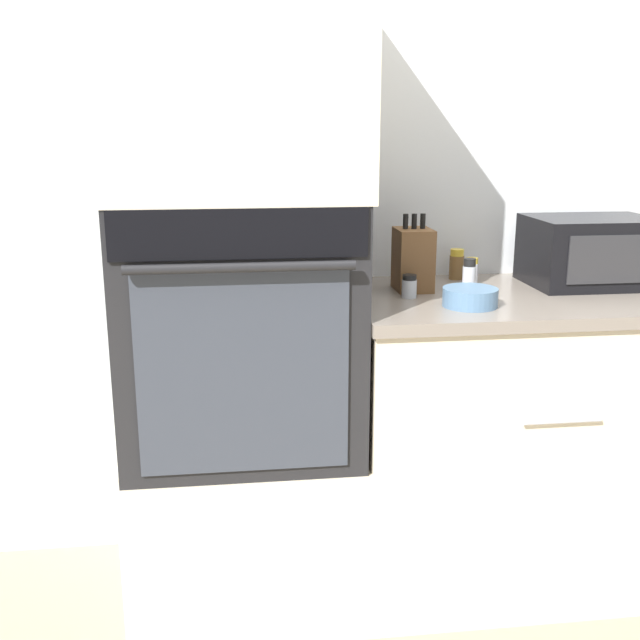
{
  "coord_description": "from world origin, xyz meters",
  "views": [
    {
      "loc": [
        -0.37,
        -1.8,
        1.43
      ],
      "look_at": [
        -0.12,
        0.21,
        0.89
      ],
      "focal_mm": 42.0,
      "sensor_mm": 36.0,
      "label": 1
    }
  ],
  "objects_px": {
    "condiment_jar_back": "(457,265)",
    "bowl": "(470,297)",
    "knife_block": "(413,259)",
    "condiment_jar_far": "(409,286)",
    "wall_oven": "(240,323)",
    "microwave": "(591,251)",
    "condiment_jar_mid": "(469,276)",
    "condiment_jar_near": "(472,271)"
  },
  "relations": [
    {
      "from": "wall_oven",
      "to": "condiment_jar_back",
      "type": "xyz_separation_m",
      "value": [
        0.71,
        0.24,
        0.11
      ]
    },
    {
      "from": "bowl",
      "to": "condiment_jar_mid",
      "type": "xyz_separation_m",
      "value": [
        0.05,
        0.16,
        0.03
      ]
    },
    {
      "from": "knife_block",
      "to": "condiment_jar_far",
      "type": "distance_m",
      "value": 0.13
    },
    {
      "from": "wall_oven",
      "to": "condiment_jar_far",
      "type": "xyz_separation_m",
      "value": [
        0.49,
        -0.01,
        0.1
      ]
    },
    {
      "from": "bowl",
      "to": "condiment_jar_back",
      "type": "distance_m",
      "value": 0.38
    },
    {
      "from": "wall_oven",
      "to": "microwave",
      "type": "height_order",
      "value": "wall_oven"
    },
    {
      "from": "wall_oven",
      "to": "knife_block",
      "type": "bearing_deg",
      "value": 10.02
    },
    {
      "from": "wall_oven",
      "to": "knife_block",
      "type": "distance_m",
      "value": 0.56
    },
    {
      "from": "condiment_jar_mid",
      "to": "knife_block",
      "type": "bearing_deg",
      "value": 155.84
    },
    {
      "from": "microwave",
      "to": "knife_block",
      "type": "relative_size",
      "value": 1.67
    },
    {
      "from": "wall_oven",
      "to": "condiment_jar_far",
      "type": "distance_m",
      "value": 0.5
    },
    {
      "from": "condiment_jar_mid",
      "to": "condiment_jar_back",
      "type": "relative_size",
      "value": 1.07
    },
    {
      "from": "bowl",
      "to": "microwave",
      "type": "bearing_deg",
      "value": 26.87
    },
    {
      "from": "knife_block",
      "to": "bowl",
      "type": "distance_m",
      "value": 0.26
    },
    {
      "from": "microwave",
      "to": "bowl",
      "type": "distance_m",
      "value": 0.53
    },
    {
      "from": "knife_block",
      "to": "condiment_jar_mid",
      "type": "distance_m",
      "value": 0.18
    },
    {
      "from": "condiment_jar_back",
      "to": "bowl",
      "type": "bearing_deg",
      "value": -101.52
    },
    {
      "from": "condiment_jar_back",
      "to": "wall_oven",
      "type": "bearing_deg",
      "value": -161.74
    },
    {
      "from": "condiment_jar_back",
      "to": "microwave",
      "type": "bearing_deg",
      "value": -19.25
    },
    {
      "from": "microwave",
      "to": "bowl",
      "type": "xyz_separation_m",
      "value": [
        -0.47,
        -0.24,
        -0.08
      ]
    },
    {
      "from": "bowl",
      "to": "condiment_jar_near",
      "type": "height_order",
      "value": "condiment_jar_near"
    },
    {
      "from": "wall_oven",
      "to": "microwave",
      "type": "xyz_separation_m",
      "value": [
        1.1,
        0.1,
        0.17
      ]
    },
    {
      "from": "condiment_jar_mid",
      "to": "condiment_jar_back",
      "type": "xyz_separation_m",
      "value": [
        0.03,
        0.21,
        -0.0
      ]
    },
    {
      "from": "microwave",
      "to": "condiment_jar_near",
      "type": "distance_m",
      "value": 0.38
    },
    {
      "from": "microwave",
      "to": "condiment_jar_back",
      "type": "distance_m",
      "value": 0.42
    },
    {
      "from": "knife_block",
      "to": "condiment_jar_near",
      "type": "distance_m",
      "value": 0.22
    },
    {
      "from": "bowl",
      "to": "condiment_jar_back",
      "type": "relative_size",
      "value": 1.55
    },
    {
      "from": "condiment_jar_near",
      "to": "wall_oven",
      "type": "bearing_deg",
      "value": -168.39
    },
    {
      "from": "knife_block",
      "to": "condiment_jar_mid",
      "type": "xyz_separation_m",
      "value": [
        0.16,
        -0.07,
        -0.04
      ]
    },
    {
      "from": "bowl",
      "to": "condiment_jar_back",
      "type": "xyz_separation_m",
      "value": [
        0.08,
        0.37,
        0.02
      ]
    },
    {
      "from": "condiment_jar_back",
      "to": "knife_block",
      "type": "bearing_deg",
      "value": -142.28
    },
    {
      "from": "condiment_jar_far",
      "to": "bowl",
      "type": "bearing_deg",
      "value": -41.71
    },
    {
      "from": "microwave",
      "to": "condiment_jar_back",
      "type": "height_order",
      "value": "microwave"
    },
    {
      "from": "wall_oven",
      "to": "condiment_jar_far",
      "type": "bearing_deg",
      "value": -1.22
    },
    {
      "from": "microwave",
      "to": "condiment_jar_mid",
      "type": "xyz_separation_m",
      "value": [
        -0.42,
        -0.07,
        -0.05
      ]
    },
    {
      "from": "knife_block",
      "to": "condiment_jar_far",
      "type": "bearing_deg",
      "value": -108.75
    },
    {
      "from": "wall_oven",
      "to": "microwave",
      "type": "relative_size",
      "value": 1.86
    },
    {
      "from": "condiment_jar_near",
      "to": "condiment_jar_back",
      "type": "xyz_separation_m",
      "value": [
        -0.02,
        0.08,
        0.01
      ]
    },
    {
      "from": "condiment_jar_back",
      "to": "condiment_jar_mid",
      "type": "bearing_deg",
      "value": -97.43
    },
    {
      "from": "microwave",
      "to": "condiment_jar_near",
      "type": "relative_size",
      "value": 4.58
    },
    {
      "from": "wall_oven",
      "to": "bowl",
      "type": "height_order",
      "value": "wall_oven"
    },
    {
      "from": "knife_block",
      "to": "condiment_jar_far",
      "type": "height_order",
      "value": "knife_block"
    }
  ]
}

